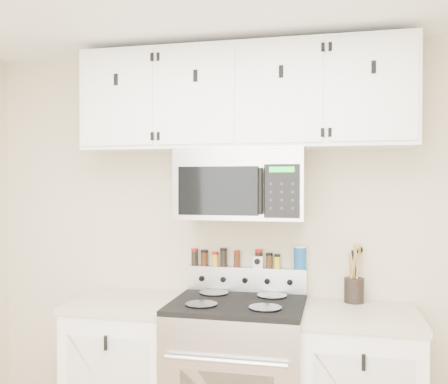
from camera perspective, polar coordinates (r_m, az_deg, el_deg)
name	(u,v)px	position (r m, az deg, el deg)	size (l,w,h in m)	color
back_wall	(247,243)	(3.22, 2.69, -5.83)	(3.50, 0.01, 2.50)	#C8B696
range	(238,380)	(3.11, 1.61, -20.66)	(0.76, 0.65, 1.10)	#B7B7BA
base_cabinet_left	(129,373)	(3.33, -10.80, -19.64)	(0.64, 0.62, 0.92)	white
microwave	(242,184)	(3.01, 2.09, 0.94)	(0.76, 0.44, 0.42)	#9E9EA3
upper_cabinets	(243,98)	(3.08, 2.17, 10.66)	(2.00, 0.35, 0.62)	white
utensil_crock	(354,288)	(3.13, 14.64, -10.58)	(0.12, 0.12, 0.34)	black
kitchen_timer	(258,262)	(3.19, 3.89, -7.95)	(0.06, 0.05, 0.07)	white
salt_canister	(300,257)	(3.16, 8.68, -7.41)	(0.08, 0.08, 0.14)	#145090
spice_jar_0	(195,257)	(3.28, -3.38, -7.40)	(0.05, 0.05, 0.11)	black
spice_jar_1	(204,258)	(3.26, -2.27, -7.50)	(0.05, 0.05, 0.10)	#391D0D
spice_jar_2	(215,259)	(3.24, -1.02, -7.64)	(0.04, 0.04, 0.09)	orange
spice_jar_3	(224,257)	(3.23, -0.06, -7.45)	(0.04, 0.04, 0.12)	black
spice_jar_4	(237,258)	(3.21, 1.48, -7.60)	(0.04, 0.04, 0.10)	#42200F
spice_jar_5	(259,258)	(3.19, 3.99, -7.58)	(0.05, 0.05, 0.11)	black
spice_jar_6	(269,260)	(3.18, 5.20, -7.78)	(0.04, 0.04, 0.09)	#3B250E
spice_jar_7	(277,261)	(3.17, 6.09, -7.86)	(0.04, 0.04, 0.09)	gold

